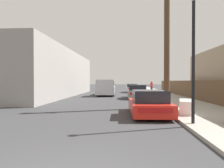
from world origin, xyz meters
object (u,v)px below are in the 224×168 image
at_px(parked_sports_car_red, 149,104).
at_px(car_parked_far, 132,88).
at_px(discarded_fridge, 186,106).
at_px(utility_pole, 167,33).
at_px(car_parked_mid, 137,92).
at_px(pickup_truck, 106,88).
at_px(pedestrian, 152,87).
at_px(street_lamp, 193,49).

bearing_deg(parked_sports_car_red, car_parked_far, 88.69).
distance_m(discarded_fridge, parked_sports_car_red, 1.87).
distance_m(car_parked_far, utility_pole, 18.11).
height_order(car_parked_mid, pickup_truck, pickup_truck).
height_order(car_parked_mid, car_parked_far, car_parked_mid).
height_order(pickup_truck, utility_pole, utility_pole).
distance_m(car_parked_mid, pedestrian, 7.65).
bearing_deg(car_parked_mid, pedestrian, 72.56).
relative_size(pickup_truck, utility_pole, 0.62).
bearing_deg(car_parked_far, street_lamp, -86.07).
distance_m(discarded_fridge, utility_pole, 5.28).
height_order(parked_sports_car_red, pedestrian, pedestrian).
bearing_deg(pickup_truck, car_parked_mid, 132.45).
bearing_deg(street_lamp, parked_sports_car_red, 119.87).
bearing_deg(discarded_fridge, pedestrian, 103.16).
distance_m(car_parked_mid, pickup_truck, 4.96).
distance_m(car_parked_far, pickup_truck, 7.77).
height_order(car_parked_far, pedestrian, pedestrian).
bearing_deg(car_parked_mid, street_lamp, -82.80).
xyz_separation_m(car_parked_mid, street_lamp, (1.35, -12.45, 2.31)).
relative_size(car_parked_mid, car_parked_far, 1.07).
xyz_separation_m(utility_pole, pedestrian, (0.93, 14.26, -3.86)).
distance_m(discarded_fridge, street_lamp, 3.58).
xyz_separation_m(car_parked_mid, utility_pole, (1.49, -7.01, 4.20)).
bearing_deg(utility_pole, street_lamp, -91.40).
relative_size(car_parked_mid, pedestrian, 2.60).
height_order(discarded_fridge, utility_pole, utility_pole).
bearing_deg(street_lamp, utility_pole, 88.60).
distance_m(pickup_truck, street_lamp, 16.80).
bearing_deg(car_parked_mid, utility_pole, -77.04).
bearing_deg(parked_sports_car_red, utility_pole, 61.66).
relative_size(discarded_fridge, pickup_truck, 0.34).
bearing_deg(discarded_fridge, car_parked_far, 110.61).
relative_size(discarded_fridge, car_parked_far, 0.47).
bearing_deg(discarded_fridge, pickup_truck, 126.65).
distance_m(discarded_fridge, car_parked_mid, 10.09).
relative_size(car_parked_far, pedestrian, 2.43).
xyz_separation_m(parked_sports_car_red, utility_pole, (1.52, 3.02, 4.26)).
bearing_deg(discarded_fridge, car_parked_mid, 115.55).
height_order(parked_sports_car_red, utility_pole, utility_pole).
bearing_deg(car_parked_far, pickup_truck, -115.30).
bearing_deg(parked_sports_car_red, pedestrian, 80.33).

